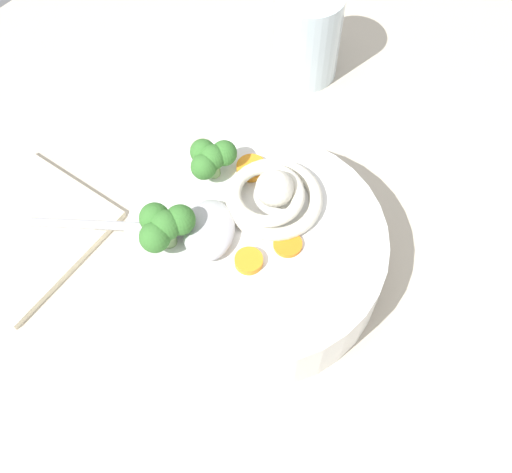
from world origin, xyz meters
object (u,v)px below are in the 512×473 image
object	(u,v)px
soup_bowl	(256,253)
folded_napkin	(24,234)
drinking_glass	(307,35)
noodle_pile	(272,195)
soup_spoon	(192,229)

from	to	relation	value
soup_bowl	folded_napkin	bearing A→B (deg)	-59.22
soup_bowl	drinking_glass	distance (cm)	26.18
noodle_pile	soup_spoon	distance (cm)	7.45
noodle_pile	drinking_glass	xyz separation A→B (cm)	(-19.52, -11.07, -2.07)
soup_spoon	folded_napkin	xyz separation A→B (cm)	(8.24, -15.00, -6.40)
soup_spoon	drinking_glass	bearing A→B (deg)	-110.31
soup_bowl	noodle_pile	distance (cm)	5.51
soup_bowl	soup_spoon	world-z (taller)	soup_spoon
noodle_pile	folded_napkin	xyz separation A→B (cm)	(15.01, -18.11, -6.77)
soup_bowl	noodle_pile	world-z (taller)	noodle_pile
soup_spoon	folded_napkin	world-z (taller)	soup_spoon
noodle_pile	soup_spoon	bearing A→B (deg)	-24.68
soup_bowl	folded_napkin	distance (cm)	22.58
drinking_glass	soup_spoon	bearing A→B (deg)	16.85
noodle_pile	folded_napkin	distance (cm)	24.48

